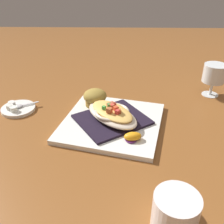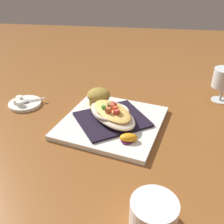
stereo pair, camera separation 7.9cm
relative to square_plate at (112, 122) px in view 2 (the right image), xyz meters
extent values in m
plane|color=brown|center=(0.00, 0.00, -0.01)|extent=(2.60, 2.60, 0.00)
cube|color=white|center=(0.00, 0.00, 0.00)|extent=(0.35, 0.35, 0.02)
cube|color=black|center=(0.00, 0.00, 0.01)|extent=(0.25, 0.26, 0.01)
ellipsoid|color=beige|center=(0.00, 0.00, 0.03)|extent=(0.21, 0.20, 0.03)
torus|color=beige|center=(0.00, 0.00, 0.04)|extent=(0.15, 0.15, 0.01)
ellipsoid|color=#F1BF5E|center=(0.00, 0.00, 0.04)|extent=(0.17, 0.17, 0.02)
cube|color=#BB5930|center=(-0.02, 0.01, 0.06)|extent=(0.02, 0.02, 0.01)
cube|color=green|center=(-0.01, 0.02, 0.06)|extent=(0.01, 0.01, 0.01)
cube|color=#549633|center=(0.00, 0.00, 0.06)|extent=(0.02, 0.02, 0.01)
cube|color=#B05037|center=(0.02, 0.00, 0.06)|extent=(0.02, 0.02, 0.01)
cube|color=#BA562E|center=(-0.03, -0.02, 0.06)|extent=(0.01, 0.01, 0.01)
cube|color=#D6483B|center=(0.02, -0.01, 0.06)|extent=(0.01, 0.01, 0.01)
cube|color=#CE483B|center=(0.01, 0.01, 0.06)|extent=(0.02, 0.02, 0.01)
cube|color=#469845|center=(0.01, 0.01, 0.06)|extent=(0.01, 0.01, 0.01)
cube|color=#CD3935|center=(-0.03, -0.02, 0.06)|extent=(0.02, 0.02, 0.01)
cube|color=#D54A38|center=(0.00, 0.00, 0.06)|extent=(0.02, 0.02, 0.01)
cube|color=#D94B2A|center=(-0.01, -0.01, 0.06)|extent=(0.02, 0.02, 0.01)
cylinder|color=olive|center=(0.10, 0.06, 0.02)|extent=(0.07, 0.07, 0.02)
ellipsoid|color=olive|center=(0.10, 0.06, 0.04)|extent=(0.08, 0.08, 0.04)
ellipsoid|color=#4C0F23|center=(0.10, 0.06, 0.05)|extent=(0.03, 0.03, 0.01)
ellipsoid|color=#5A235E|center=(-0.09, -0.05, 0.01)|extent=(0.05, 0.04, 0.01)
ellipsoid|color=orange|center=(-0.10, -0.06, 0.02)|extent=(0.04, 0.05, 0.02)
cylinder|color=white|center=(-0.36, -0.12, 0.03)|extent=(0.09, 0.09, 0.08)
torus|color=white|center=(-0.31, -0.13, 0.03)|extent=(0.05, 0.01, 0.05)
cylinder|color=white|center=(0.21, -0.36, -0.01)|extent=(0.06, 0.06, 0.00)
cylinder|color=white|center=(0.21, -0.36, 0.02)|extent=(0.01, 0.01, 0.05)
cylinder|color=silver|center=(0.21, -0.36, 0.06)|extent=(0.07, 0.07, 0.03)
cylinder|color=white|center=(0.08, 0.32, 0.00)|extent=(0.11, 0.11, 0.01)
ellipsoid|color=silver|center=(0.08, 0.32, 0.01)|extent=(0.04, 0.04, 0.01)
cube|color=silver|center=(0.10, 0.28, 0.01)|extent=(0.03, 0.05, 0.00)
cylinder|color=white|center=(0.09, 0.34, 0.01)|extent=(0.02, 0.02, 0.02)
cylinder|color=silver|center=(0.07, 0.34, 0.01)|extent=(0.02, 0.02, 0.02)
cylinder|color=white|center=(0.06, 0.32, 0.01)|extent=(0.02, 0.02, 0.02)
camera|label=1|loc=(-0.68, -0.02, 0.44)|focal=41.88mm
camera|label=2|loc=(-0.67, -0.09, 0.44)|focal=41.88mm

